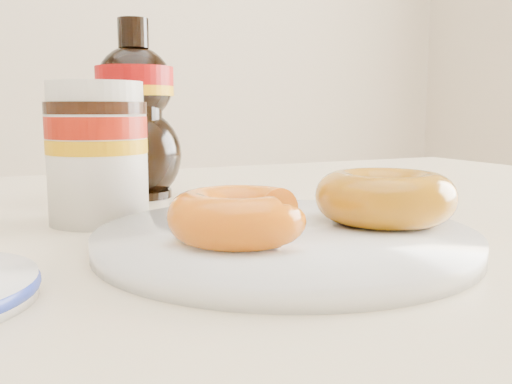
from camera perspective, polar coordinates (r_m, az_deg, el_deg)
name	(u,v)px	position (r m, az deg, el deg)	size (l,w,h in m)	color
dining_table	(186,311)	(0.54, -6.98, -11.72)	(1.40, 0.90, 0.75)	beige
plate	(285,238)	(0.42, 2.92, -4.61)	(0.28, 0.28, 0.01)	white
donut_bitten	(239,216)	(0.38, -1.72, -2.39)	(0.10, 0.10, 0.03)	orange
donut_whole	(385,197)	(0.46, 12.77, -0.46)	(0.11, 0.11, 0.04)	#A7640A
nutella_jar	(97,147)	(0.53, -15.60, 4.32)	(0.09, 0.09, 0.13)	white
syrup_bottle	(136,110)	(0.67, -11.96, 8.05)	(0.10, 0.09, 0.20)	black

